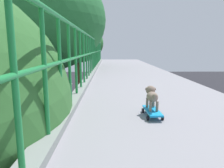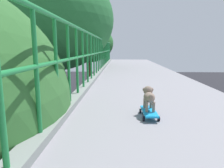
# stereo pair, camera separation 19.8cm
# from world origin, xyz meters

# --- Properties ---
(city_bus) EXTENTS (2.68, 10.54, 3.31)m
(city_bus) POSITION_xyz_m (-8.74, 20.46, 1.87)
(city_bus) COLOR #AD1215
(city_bus) RESTS_ON ground
(roadside_tree_far) EXTENTS (5.79, 5.79, 10.51)m
(roadside_tree_far) POSITION_xyz_m (-2.68, 10.17, 8.09)
(roadside_tree_far) COLOR #51332B
(roadside_tree_far) RESTS_ON ground
(roadside_tree_farthest) EXTENTS (4.88, 4.88, 9.22)m
(roadside_tree_farthest) POSITION_xyz_m (-2.60, 20.81, 7.27)
(roadside_tree_farthest) COLOR brown
(roadside_tree_farthest) RESTS_ON ground
(toy_skateboard) EXTENTS (0.23, 0.48, 0.09)m
(toy_skateboard) POSITION_xyz_m (0.92, 3.13, 6.04)
(toy_skateboard) COLOR #1594DC
(toy_skateboard) RESTS_ON overpass_deck
(small_dog) EXTENTS (0.16, 0.36, 0.30)m
(small_dog) POSITION_xyz_m (0.91, 3.19, 6.25)
(small_dog) COLOR #816B5D
(small_dog) RESTS_ON toy_skateboard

